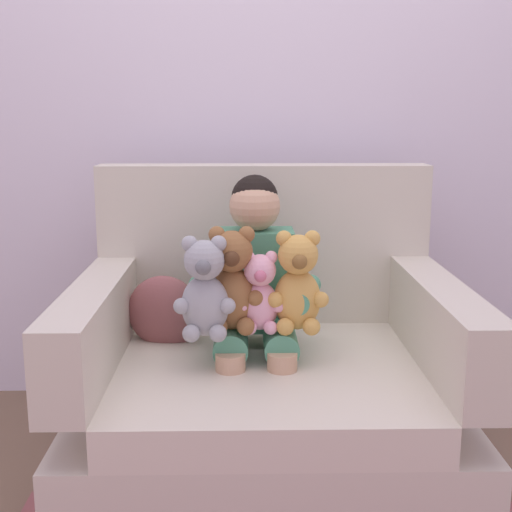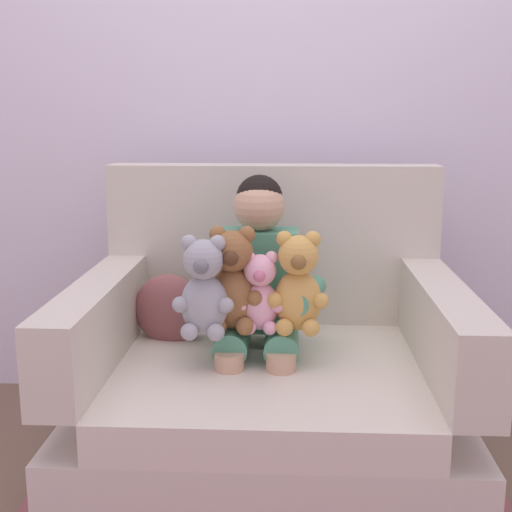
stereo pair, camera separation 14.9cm
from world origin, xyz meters
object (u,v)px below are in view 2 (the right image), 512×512
at_px(seated_child, 258,288).
at_px(plush_brown, 232,282).
at_px(plush_grey, 204,290).
at_px(armchair, 269,384).
at_px(throw_pillow, 170,310).
at_px(plush_honey, 298,285).
at_px(plush_pink, 260,294).

bearing_deg(seated_child, plush_brown, -118.56).
height_order(plush_brown, plush_grey, plush_brown).
height_order(armchair, throw_pillow, armchair).
bearing_deg(plush_grey, plush_honey, 16.55).
bearing_deg(armchair, plush_brown, -141.58).
bearing_deg(seated_child, plush_grey, -127.72).
distance_m(seated_child, plush_brown, 0.16).
bearing_deg(throw_pillow, plush_grey, -61.63).
distance_m(armchair, plush_brown, 0.40).
distance_m(plush_grey, plush_honey, 0.29).
bearing_deg(plush_brown, throw_pillow, 157.61).
bearing_deg(plush_honey, armchair, 124.22).
xyz_separation_m(armchair, plush_grey, (-0.19, -0.15, 0.36)).
xyz_separation_m(seated_child, throw_pillow, (-0.31, 0.10, -0.11)).
bearing_deg(throw_pillow, plush_pink, -35.96).
height_order(plush_brown, throw_pillow, plush_brown).
height_order(plush_pink, plush_honey, plush_honey).
bearing_deg(seated_child, armchair, -45.48).
distance_m(armchair, seated_child, 0.32).
bearing_deg(armchair, plush_grey, -141.91).
bearing_deg(plush_honey, plush_grey, -178.66).
relative_size(plush_brown, plush_grey, 1.06).
bearing_deg(throw_pillow, plush_honey, -27.93).
bearing_deg(armchair, throw_pillow, 158.06).
relative_size(armchair, throw_pillow, 4.71).
relative_size(seated_child, plush_pink, 3.22).
bearing_deg(plush_grey, plush_brown, 42.64).
height_order(plush_grey, plush_honey, plush_honey).
bearing_deg(armchair, plush_honey, -45.56).
xyz_separation_m(plush_pink, plush_honey, (0.12, 0.00, 0.03)).
distance_m(plush_pink, throw_pillow, 0.42).
height_order(seated_child, plush_honey, seated_child).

